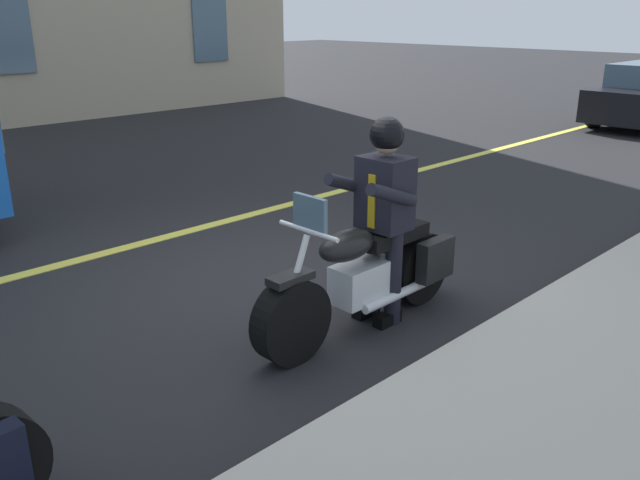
{
  "coord_description": "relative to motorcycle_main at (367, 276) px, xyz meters",
  "views": [
    {
      "loc": [
        3.87,
        4.46,
        2.52
      ],
      "look_at": [
        0.33,
        0.86,
        0.75
      ],
      "focal_mm": 36.77,
      "sensor_mm": 36.0,
      "label": 1
    }
  ],
  "objects": [
    {
      "name": "rider_main",
      "position": [
        -0.19,
        -0.0,
        0.58
      ],
      "size": [
        0.62,
        0.54,
        1.74
      ],
      "color": "black",
      "rests_on": "ground_plane"
    },
    {
      "name": "motorcycle_main",
      "position": [
        0.0,
        0.0,
        0.0
      ],
      "size": [
        2.21,
        0.6,
        1.26
      ],
      "color": "black",
      "rests_on": "ground_plane"
    },
    {
      "name": "lane_center_stripe",
      "position": [
        -0.08,
        -3.16,
        -0.45
      ],
      "size": [
        60.0,
        0.16,
        0.01
      ],
      "primitive_type": "cube",
      "color": "#E5DB4C",
      "rests_on": "ground_plane"
    },
    {
      "name": "ground_plane",
      "position": [
        -0.08,
        -1.16,
        -0.45
      ],
      "size": [
        80.0,
        80.0,
        0.0
      ],
      "primitive_type": "plane",
      "color": "black"
    }
  ]
}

